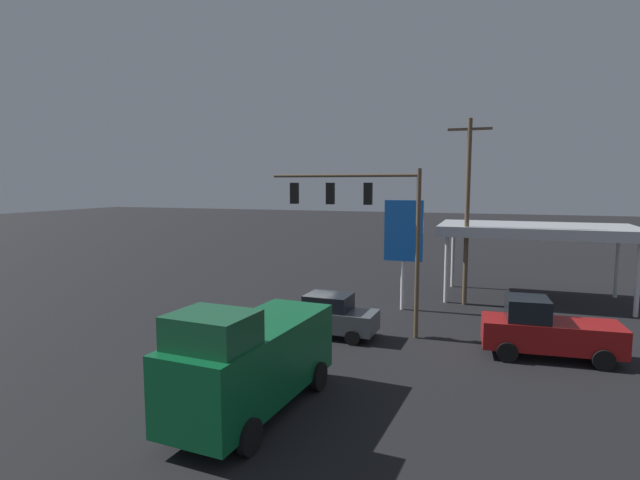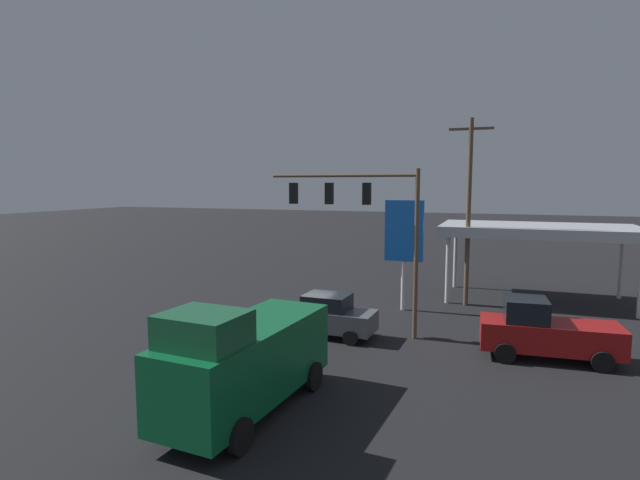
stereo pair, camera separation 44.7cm
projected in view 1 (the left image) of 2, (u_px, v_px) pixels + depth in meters
The scene contains 8 objects.
ground_plane at pixel (307, 323), 25.02m from camera, with size 200.00×200.00×0.00m, color black.
traffic_signal_assembly at pixel (363, 212), 22.78m from camera, with size 7.03×0.43×7.61m.
utility_pole at pixel (467, 208), 28.19m from camera, with size 2.40×0.26×10.56m.
gas_station_canopy at pixel (535, 231), 29.54m from camera, with size 10.92×6.07×4.52m.
price_sign at pixel (404, 235), 27.21m from camera, with size 2.10×0.27×6.06m.
delivery_truck at pixel (251, 359), 14.94m from camera, with size 2.95×6.95×3.58m.
sedan_waiting at pixel (329, 315), 22.80m from camera, with size 4.45×2.17×1.93m.
pickup_parked at pixel (546, 330), 19.93m from camera, with size 5.33×2.55×2.40m.
Camera 1 is at (-8.70, 22.81, 6.93)m, focal length 28.00 mm.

